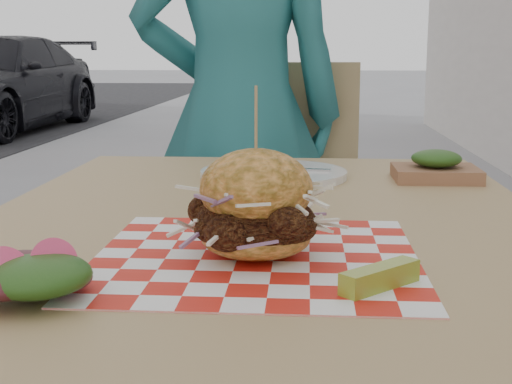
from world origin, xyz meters
TOP-DOWN VIEW (x-y plane):
  - diner at (0.17, 0.81)m, footprint 0.62×0.44m
  - patio_table at (0.29, -0.20)m, footprint 0.80×1.20m
  - patio_chair at (0.29, 0.83)m, footprint 0.43×0.44m
  - paper_liner at (0.30, -0.37)m, footprint 0.36×0.36m
  - sandwich at (0.30, -0.37)m, footprint 0.17×0.17m
  - pickle_spear at (0.42, -0.48)m, footprint 0.08×0.08m
  - side_salad at (0.10, -0.54)m, footprint 0.14×0.14m
  - place_setting at (0.29, 0.15)m, footprint 0.27×0.27m
  - kraft_tray at (0.59, 0.14)m, footprint 0.15×0.12m

SIDE VIEW (x-z plane):
  - patio_chair at x=0.29m, z-range 0.08..1.03m
  - patio_table at x=0.29m, z-range 0.30..1.05m
  - paper_liner at x=0.30m, z-range 0.75..0.75m
  - place_setting at x=0.29m, z-range 0.75..0.77m
  - pickle_spear at x=0.42m, z-range 0.75..0.77m
  - side_salad at x=0.10m, z-range 0.74..0.79m
  - kraft_tray at x=0.59m, z-range 0.74..0.80m
  - sandwich at x=0.30m, z-range 0.71..0.90m
  - diner at x=0.17m, z-range 0.00..1.62m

